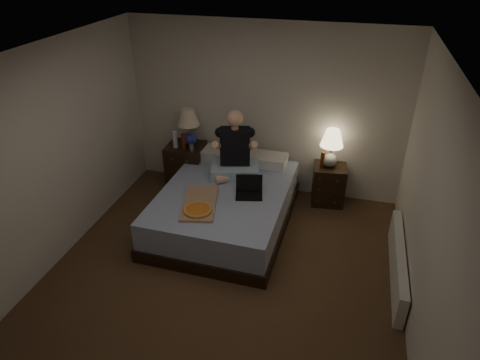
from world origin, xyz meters
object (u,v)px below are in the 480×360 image
(soda_can, at_px, (192,148))
(radiator, at_px, (398,263))
(pizza_box, at_px, (198,211))
(beer_bottle_right, at_px, (323,160))
(lamp_left, at_px, (189,127))
(laptop, at_px, (249,188))
(bed, at_px, (225,207))
(nightstand_left, at_px, (187,166))
(person, at_px, (235,145))
(nightstand_right, at_px, (328,184))
(water_bottle, at_px, (175,140))
(beer_bottle_left, at_px, (183,142))
(lamp_right, at_px, (331,148))

(soda_can, bearing_deg, radiator, -21.64)
(pizza_box, bearing_deg, beer_bottle_right, 35.13)
(lamp_left, height_order, laptop, lamp_left)
(bed, relative_size, nightstand_left, 3.00)
(nightstand_left, bearing_deg, bed, -45.76)
(person, height_order, laptop, person)
(beer_bottle_right, relative_size, pizza_box, 0.30)
(nightstand_right, height_order, beer_bottle_right, beer_bottle_right)
(laptop, bearing_deg, person, 109.69)
(nightstand_right, distance_m, water_bottle, 2.33)
(beer_bottle_left, bearing_deg, person, -16.70)
(beer_bottle_right, height_order, radiator, beer_bottle_right)
(nightstand_right, distance_m, laptop, 1.41)
(pizza_box, bearing_deg, nightstand_right, 33.51)
(nightstand_left, height_order, beer_bottle_left, beer_bottle_left)
(soda_can, relative_size, radiator, 0.06)
(nightstand_left, bearing_deg, laptop, -38.75)
(bed, distance_m, water_bottle, 1.32)
(soda_can, height_order, pizza_box, soda_can)
(beer_bottle_left, bearing_deg, nightstand_left, 103.14)
(lamp_right, bearing_deg, bed, -144.19)
(laptop, bearing_deg, nightstand_right, 32.83)
(lamp_left, xyz_separation_m, lamp_right, (2.07, 0.08, -0.12))
(nightstand_right, xyz_separation_m, lamp_right, (-0.02, 0.00, 0.58))
(lamp_left, height_order, beer_bottle_left, lamp_left)
(person, bearing_deg, lamp_right, 6.69)
(bed, xyz_separation_m, beer_bottle_right, (1.17, 0.87, 0.44))
(water_bottle, bearing_deg, lamp_left, 38.69)
(bed, bearing_deg, nightstand_right, 36.51)
(beer_bottle_right, bearing_deg, beer_bottle_left, -174.46)
(lamp_left, bearing_deg, soda_can, -61.58)
(nightstand_left, height_order, person, person)
(person, distance_m, pizza_box, 1.13)
(lamp_left, distance_m, beer_bottle_left, 0.23)
(lamp_right, relative_size, laptop, 1.65)
(nightstand_right, xyz_separation_m, soda_can, (-1.99, -0.27, 0.47))
(nightstand_right, relative_size, beer_bottle_left, 2.57)
(beer_bottle_left, height_order, beer_bottle_right, beer_bottle_left)
(beer_bottle_right, relative_size, laptop, 0.68)
(beer_bottle_left, bearing_deg, laptop, -32.52)
(bed, xyz_separation_m, radiator, (2.20, -0.51, -0.07))
(soda_can, xyz_separation_m, pizza_box, (0.54, -1.26, -0.19))
(nightstand_left, height_order, water_bottle, water_bottle)
(nightstand_left, height_order, pizza_box, nightstand_left)
(water_bottle, distance_m, pizza_box, 1.56)
(soda_can, distance_m, radiator, 3.17)
(person, relative_size, pizza_box, 1.22)
(bed, height_order, nightstand_right, nightstand_right)
(person, bearing_deg, laptop, -71.79)
(nightstand_left, distance_m, nightstand_right, 2.15)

